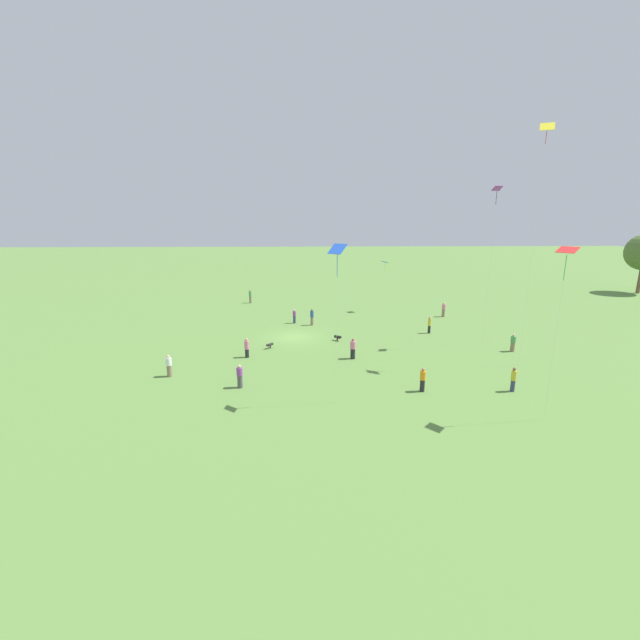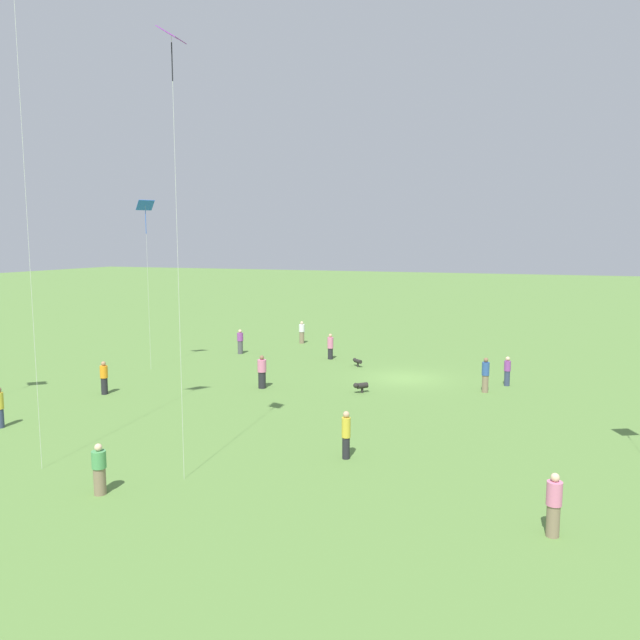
{
  "view_description": "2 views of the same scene",
  "coord_description": "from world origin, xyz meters",
  "px_view_note": "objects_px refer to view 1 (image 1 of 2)",
  "views": [
    {
      "loc": [
        41.67,
        1.33,
        12.24
      ],
      "look_at": [
        3.69,
        2.5,
        2.7
      ],
      "focal_mm": 24.0,
      "sensor_mm": 36.0,
      "label": 1
    },
    {
      "loc": [
        -8.08,
        35.14,
        8.02
      ],
      "look_at": [
        2.64,
        7.14,
        4.17
      ],
      "focal_mm": 35.0,
      "sensor_mm": 36.0,
      "label": 2
    }
  ],
  "objects_px": {
    "person_2": "(312,317)",
    "dog_0": "(270,345)",
    "kite_2": "(567,256)",
    "person_10": "(429,325)",
    "person_5": "(513,379)",
    "kite_0": "(546,140)",
    "kite_3": "(337,255)",
    "dog_1": "(338,337)",
    "person_7": "(444,310)",
    "person_9": "(247,348)",
    "kite_1": "(385,264)",
    "person_3": "(513,343)",
    "kite_4": "(496,199)",
    "person_0": "(294,316)",
    "person_11": "(240,376)",
    "person_8": "(353,349)",
    "person_4": "(169,366)",
    "person_1": "(250,296)",
    "person_6": "(423,380)"
  },
  "relations": [
    {
      "from": "person_2",
      "to": "dog_0",
      "type": "bearing_deg",
      "value": 134.0
    },
    {
      "from": "kite_2",
      "to": "dog_0",
      "type": "height_order",
      "value": "kite_2"
    },
    {
      "from": "person_10",
      "to": "dog_0",
      "type": "xyz_separation_m",
      "value": [
        4.71,
        -16.26,
        -0.56
      ]
    },
    {
      "from": "person_5",
      "to": "kite_0",
      "type": "distance_m",
      "value": 17.65
    },
    {
      "from": "kite_3",
      "to": "dog_1",
      "type": "relative_size",
      "value": 14.05
    },
    {
      "from": "person_7",
      "to": "person_9",
      "type": "xyz_separation_m",
      "value": [
        14.37,
        -21.77,
        -0.02
      ]
    },
    {
      "from": "person_5",
      "to": "kite_2",
      "type": "height_order",
      "value": "kite_2"
    },
    {
      "from": "kite_1",
      "to": "kite_3",
      "type": "xyz_separation_m",
      "value": [
        26.95,
        -7.9,
        3.68
      ]
    },
    {
      "from": "person_10",
      "to": "kite_3",
      "type": "height_order",
      "value": "kite_3"
    },
    {
      "from": "kite_2",
      "to": "person_3",
      "type": "bearing_deg",
      "value": 165.5
    },
    {
      "from": "person_10",
      "to": "kite_4",
      "type": "height_order",
      "value": "kite_4"
    },
    {
      "from": "person_0",
      "to": "kite_4",
      "type": "relative_size",
      "value": 0.11
    },
    {
      "from": "person_5",
      "to": "person_11",
      "type": "distance_m",
      "value": 19.36
    },
    {
      "from": "person_9",
      "to": "person_0",
      "type": "bearing_deg",
      "value": -174.23
    },
    {
      "from": "person_8",
      "to": "kite_2",
      "type": "xyz_separation_m",
      "value": [
        11.59,
        10.47,
        9.03
      ]
    },
    {
      "from": "kite_0",
      "to": "person_4",
      "type": "bearing_deg",
      "value": -104.84
    },
    {
      "from": "person_4",
      "to": "person_10",
      "type": "distance_m",
      "value": 26.05
    },
    {
      "from": "person_2",
      "to": "kite_2",
      "type": "bearing_deg",
      "value": -169.22
    },
    {
      "from": "person_8",
      "to": "kite_2",
      "type": "height_order",
      "value": "kite_2"
    },
    {
      "from": "person_2",
      "to": "person_9",
      "type": "xyz_separation_m",
      "value": [
        10.84,
        -5.8,
        -0.07
      ]
    },
    {
      "from": "person_11",
      "to": "kite_1",
      "type": "relative_size",
      "value": 0.27
    },
    {
      "from": "person_2",
      "to": "kite_0",
      "type": "relative_size",
      "value": 0.1
    },
    {
      "from": "person_1",
      "to": "person_11",
      "type": "bearing_deg",
      "value": -96.28
    },
    {
      "from": "person_2",
      "to": "person_9",
      "type": "relative_size",
      "value": 1.07
    },
    {
      "from": "person_3",
      "to": "person_0",
      "type": "bearing_deg",
      "value": 9.69
    },
    {
      "from": "person_7",
      "to": "person_11",
      "type": "xyz_separation_m",
      "value": [
        21.03,
        -21.38,
        -0.03
      ]
    },
    {
      "from": "dog_1",
      "to": "person_3",
      "type": "bearing_deg",
      "value": 119.01
    },
    {
      "from": "person_8",
      "to": "dog_0",
      "type": "bearing_deg",
      "value": -49.17
    },
    {
      "from": "person_8",
      "to": "person_2",
      "type": "bearing_deg",
      "value": -100.22
    },
    {
      "from": "kite_0",
      "to": "person_1",
      "type": "bearing_deg",
      "value": -153.86
    },
    {
      "from": "person_7",
      "to": "person_10",
      "type": "bearing_deg",
      "value": -120.2
    },
    {
      "from": "person_1",
      "to": "person_3",
      "type": "bearing_deg",
      "value": -52.21
    },
    {
      "from": "kite_0",
      "to": "kite_1",
      "type": "bearing_deg",
      "value": -177.28
    },
    {
      "from": "person_5",
      "to": "kite_4",
      "type": "relative_size",
      "value": 0.12
    },
    {
      "from": "person_3",
      "to": "person_10",
      "type": "xyz_separation_m",
      "value": [
        -6.25,
        -5.88,
        0.11
      ]
    },
    {
      "from": "person_3",
      "to": "kite_1",
      "type": "height_order",
      "value": "kite_1"
    },
    {
      "from": "person_7",
      "to": "person_2",
      "type": "bearing_deg",
      "value": -170.19
    },
    {
      "from": "dog_0",
      "to": "kite_4",
      "type": "bearing_deg",
      "value": -140.31
    },
    {
      "from": "person_8",
      "to": "person_1",
      "type": "bearing_deg",
      "value": -90.33
    },
    {
      "from": "person_0",
      "to": "person_4",
      "type": "height_order",
      "value": "person_4"
    },
    {
      "from": "person_6",
      "to": "kite_2",
      "type": "bearing_deg",
      "value": -16.54
    },
    {
      "from": "kite_2",
      "to": "dog_1",
      "type": "xyz_separation_m",
      "value": [
        -16.93,
        -11.36,
        -9.53
      ]
    },
    {
      "from": "person_1",
      "to": "person_10",
      "type": "relative_size",
      "value": 1.03
    },
    {
      "from": "kite_4",
      "to": "person_3",
      "type": "bearing_deg",
      "value": 178.83
    },
    {
      "from": "person_5",
      "to": "person_0",
      "type": "bearing_deg",
      "value": 105.9
    },
    {
      "from": "person_4",
      "to": "dog_0",
      "type": "distance_m",
      "value": 9.84
    },
    {
      "from": "person_1",
      "to": "person_5",
      "type": "xyz_separation_m",
      "value": [
        31.23,
        22.35,
        -0.03
      ]
    },
    {
      "from": "person_10",
      "to": "kite_2",
      "type": "distance_m",
      "value": 21.44
    },
    {
      "from": "kite_3",
      "to": "kite_4",
      "type": "bearing_deg",
      "value": 122.51
    },
    {
      "from": "person_11",
      "to": "dog_1",
      "type": "distance_m",
      "value": 13.85
    }
  ]
}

